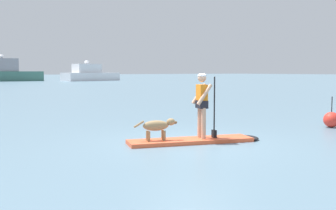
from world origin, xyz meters
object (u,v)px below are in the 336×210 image
paddleboard (199,140)px  moored_boat_far_starboard (6,73)px  dog (158,126)px  marker_buoy (331,120)px  moored_boat_center (90,74)px  person_paddler (202,101)px

paddleboard → moored_boat_far_starboard: 68.97m
dog → marker_buoy: size_ratio=1.08×
moored_boat_far_starboard → moored_boat_center: (13.85, -5.67, -0.34)m
paddleboard → moored_boat_far_starboard: (11.30, 68.02, 1.49)m
moored_boat_center → person_paddler: bearing=-111.9°
paddleboard → moored_boat_far_starboard: size_ratio=0.28×
dog → moored_boat_center: bearing=67.1°
person_paddler → marker_buoy: size_ratio=1.66×
marker_buoy → dog: bearing=173.2°
dog → moored_boat_center: 67.32m
moored_boat_center → marker_buoy: 65.85m
moored_boat_center → marker_buoy: bearing=-107.6°
person_paddler → dog: (-1.13, 0.38, -0.60)m
paddleboard → moored_boat_center: moored_boat_center is taller
person_paddler → moored_boat_center: (25.07, 62.39, 0.13)m
moored_boat_center → marker_buoy: (-19.90, -62.76, -0.94)m
person_paddler → marker_buoy: bearing=-4.2°
moored_boat_far_starboard → marker_buoy: moored_boat_far_starboard is taller
person_paddler → paddleboard: bearing=161.6°
paddleboard → person_paddler: size_ratio=2.13×
person_paddler → marker_buoy: person_paddler is taller
marker_buoy → moored_boat_center: bearing=72.4°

